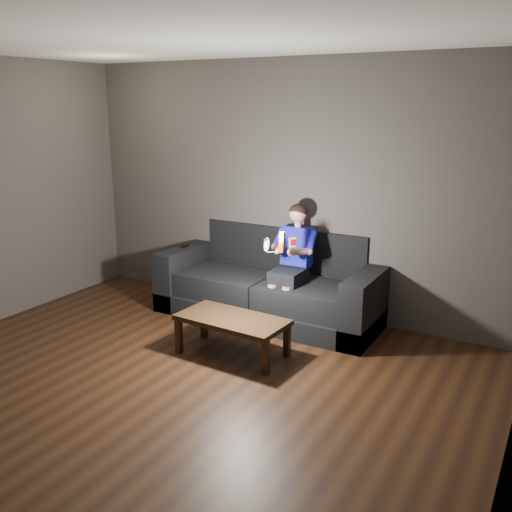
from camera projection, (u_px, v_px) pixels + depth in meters
The scene contains 9 objects.
floor at pixel (139, 407), 4.34m from camera, with size 5.00×5.00×0.00m, color black.
back_wall at pixel (287, 189), 6.09m from camera, with size 5.00×0.04×2.70m, color #3E3836.
ceiling at pixel (116, 28), 3.63m from camera, with size 5.00×5.00×0.02m, color silver.
sofa at pixel (272, 289), 6.15m from camera, with size 2.40×1.04×0.93m.
child at pixel (293, 253), 5.84m from camera, with size 0.45×0.55×1.11m.
wii_remote_red at pixel (282, 242), 5.38m from camera, with size 0.06×0.08×0.20m.
nunchuk_white at pixel (267, 245), 5.48m from camera, with size 0.06×0.09×0.15m.
wii_remote_black at pixel (185, 246), 6.49m from camera, with size 0.05×0.14×0.03m.
coffee_table at pixel (232, 322), 5.17m from camera, with size 1.03×0.56×0.36m.
Camera 1 is at (2.69, -2.95, 2.24)m, focal length 40.00 mm.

